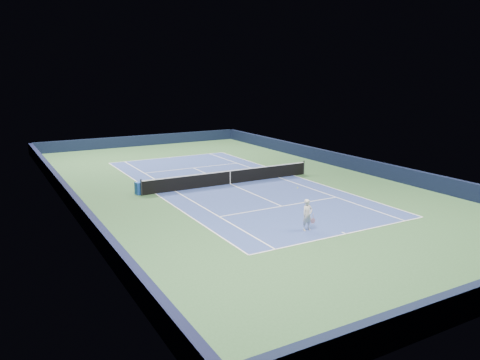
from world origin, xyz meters
TOP-DOWN VIEW (x-y plane):
  - ground at (0.00, 0.00)m, footprint 40.00×40.00m
  - wall_far at (0.00, 19.82)m, footprint 22.00×0.35m
  - wall_right at (10.82, 0.00)m, footprint 0.35×40.00m
  - wall_left at (-10.82, 0.00)m, footprint 0.35×40.00m
  - court_surface at (0.00, 0.00)m, footprint 10.97×23.77m
  - baseline_far at (0.00, 11.88)m, footprint 10.97×0.08m
  - baseline_near at (0.00, -11.88)m, footprint 10.97×0.08m
  - sideline_doubles_right at (5.49, 0.00)m, footprint 0.08×23.77m
  - sideline_doubles_left at (-5.49, 0.00)m, footprint 0.08×23.77m
  - sideline_singles_right at (4.12, 0.00)m, footprint 0.08×23.77m
  - sideline_singles_left at (-4.12, 0.00)m, footprint 0.08×23.77m
  - service_line_far at (0.00, 6.40)m, footprint 8.23×0.08m
  - service_line_near at (0.00, -6.40)m, footprint 8.23×0.08m
  - center_service_line at (0.00, 0.00)m, footprint 0.08×12.80m
  - center_mark_far at (0.00, 11.73)m, footprint 0.08×0.30m
  - center_mark_near at (0.00, -11.73)m, footprint 0.08×0.30m
  - tennis_net at (0.00, 0.00)m, footprint 12.90×0.10m
  - sponsor_cube at (-6.40, 0.40)m, footprint 0.60×0.51m
  - tennis_player at (-1.32, -10.52)m, footprint 0.76×1.24m

SIDE VIEW (x-z plane):
  - ground at x=0.00m, z-range 0.00..0.00m
  - court_surface at x=0.00m, z-range 0.00..0.01m
  - baseline_far at x=0.00m, z-range 0.01..0.01m
  - baseline_near at x=0.00m, z-range 0.01..0.01m
  - sideline_doubles_right at x=5.49m, z-range 0.01..0.01m
  - sideline_doubles_left at x=-5.49m, z-range 0.01..0.01m
  - sideline_singles_right at x=4.12m, z-range 0.01..0.01m
  - sideline_singles_left at x=-4.12m, z-range 0.01..0.01m
  - service_line_far at x=0.00m, z-range 0.01..0.01m
  - service_line_near at x=0.00m, z-range 0.01..0.01m
  - center_service_line at x=0.00m, z-range 0.01..0.01m
  - center_mark_far at x=0.00m, z-range 0.01..0.01m
  - center_mark_near at x=0.00m, z-range 0.01..0.01m
  - sponsor_cube at x=-6.40m, z-range 0.00..0.80m
  - tennis_net at x=0.00m, z-range -0.03..1.04m
  - wall_far at x=0.00m, z-range 0.00..1.10m
  - wall_right at x=10.82m, z-range 0.00..1.10m
  - wall_left at x=-10.82m, z-range 0.00..1.10m
  - tennis_player at x=-1.32m, z-range -0.19..1.79m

